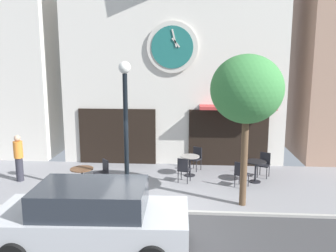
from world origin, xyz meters
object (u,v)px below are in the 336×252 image
Objects in this scene: pedestrian_orange at (19,157)px; cafe_chair_outer at (103,171)px; street_lamp at (126,132)px; street_tree at (247,90)px; cafe_table_center at (82,175)px; cafe_chair_corner at (264,163)px; parked_car_silver at (92,219)px; cafe_table_rightmost at (256,167)px; cafe_chair_curbside at (184,168)px; cafe_table_center_right at (190,162)px; cafe_chair_near_lamp at (241,173)px; cafe_chair_under_awning at (196,157)px.

cafe_chair_outer is at bearing -4.71° from pedestrian_orange.
street_lamp is 0.95× the size of street_tree.
cafe_table_center is at bearing -133.59° from cafe_chair_outer.
parked_car_silver is (-4.89, -5.58, 0.23)m from cafe_chair_corner.
pedestrian_orange reaches higher than cafe_table_rightmost.
cafe_table_rightmost is (4.22, 1.94, -1.60)m from street_lamp.
cafe_chair_corner is (0.43, 0.65, -0.02)m from cafe_table_rightmost.
cafe_chair_curbside is at bearing 67.59° from parked_car_silver.
cafe_table_rightmost is at bearing 3.01° from pedestrian_orange.
cafe_chair_corner is (2.75, 0.10, -0.01)m from cafe_table_center_right.
parked_car_silver is at bearing -131.78° from cafe_chair_near_lamp.
street_lamp is at bearing -159.54° from cafe_chair_near_lamp.
cafe_chair_near_lamp is 0.21× the size of parked_car_silver.
cafe_chair_corner is at bearing 29.18° from street_lamp.
cafe_chair_corner is at bearing 50.65° from cafe_chair_near_lamp.
cafe_chair_corner reaches higher than cafe_table_center.
cafe_table_center is at bearing -162.84° from cafe_chair_corner.
cafe_chair_corner is (1.15, 2.72, -2.90)m from street_tree.
cafe_chair_near_lamp is at bearing 84.87° from street_tree.
cafe_table_center_right is 2.39m from cafe_table_rightmost.
cafe_chair_curbside is at bearing 9.24° from cafe_chair_outer.
parked_car_silver is at bearing -94.56° from street_lamp.
street_lamp is 3.52m from cafe_table_center_right.
pedestrian_orange reaches higher than cafe_chair_outer.
cafe_chair_under_awning is (-1.36, 3.38, -2.90)m from street_tree.
cafe_table_center_right is at bearing 9.28° from pedestrian_orange.
cafe_table_center_right is at bearing 166.67° from cafe_table_rightmost.
cafe_table_rightmost is at bearing 12.38° from cafe_table_center.
cafe_chair_under_awning is at bearing 69.09° from parked_car_silver.
cafe_table_rightmost is at bearing 44.83° from cafe_chair_near_lamp.
cafe_chair_under_awning is (3.21, 2.00, 0.00)m from cafe_chair_outer.
pedestrian_orange is (-2.55, 0.84, 0.30)m from cafe_table_center.
cafe_table_center is at bearing -152.51° from cafe_table_center_right.
street_tree is 5.41m from parked_car_silver.
street_tree is at bearing -11.97° from pedestrian_orange.
cafe_table_rightmost is at bearing 24.70° from street_lamp.
cafe_chair_outer is (-1.07, 1.25, -1.62)m from street_lamp.
cafe_chair_near_lamp is at bearing 7.55° from cafe_table_center.
cafe_chair_curbside is (-2.54, -0.25, -0.02)m from cafe_table_rightmost.
cafe_chair_near_lamp is (0.13, 1.48, -2.90)m from street_tree.
pedestrian_orange reaches higher than cafe_chair_curbside.
cafe_chair_near_lamp is (1.73, -1.14, -0.01)m from cafe_table_center_right.
parked_car_silver is at bearing -78.89° from cafe_chair_outer.
cafe_chair_outer is 4.31m from parked_car_silver.
street_tree reaches higher than cafe_chair_corner.
cafe_table_center is at bearing 157.91° from street_lamp.
cafe_table_rightmost is 0.85× the size of cafe_chair_curbside.
pedestrian_orange reaches higher than cafe_chair_corner.
street_lamp reaches higher than cafe_table_center.
street_tree is 4.65m from cafe_chair_under_awning.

